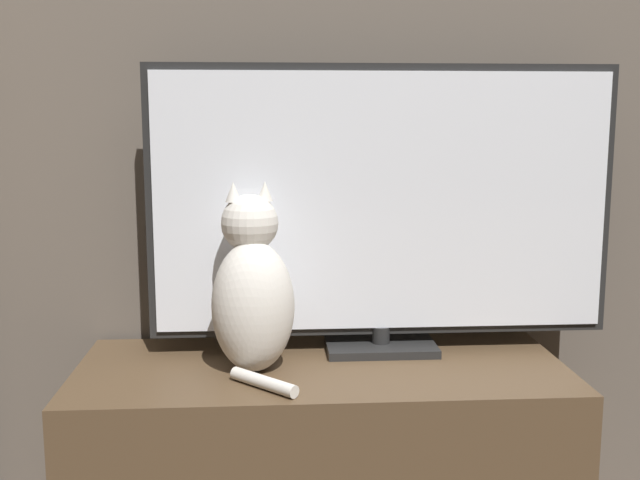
{
  "coord_description": "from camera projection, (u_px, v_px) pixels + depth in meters",
  "views": [
    {
      "loc": [
        -0.12,
        -0.73,
        1.06
      ],
      "look_at": [
        -0.0,
        0.98,
        0.78
      ],
      "focal_mm": 42.0,
      "sensor_mm": 36.0,
      "label": 1
    }
  ],
  "objects": [
    {
      "name": "wall_back",
      "position": [
        314.0,
        23.0,
        1.9
      ],
      "size": [
        4.8,
        0.05,
        2.6
      ],
      "color": "#60564C",
      "rests_on": "ground_plane"
    },
    {
      "name": "cat",
      "position": [
        252.0,
        292.0,
        1.68
      ],
      "size": [
        0.22,
        0.3,
        0.43
      ],
      "rotation": [
        0.0,
        0.0,
        0.19
      ],
      "color": "silver",
      "rests_on": "tv_stand"
    },
    {
      "name": "tv",
      "position": [
        382.0,
        207.0,
        1.8
      ],
      "size": [
        1.12,
        0.16,
        0.7
      ],
      "color": "black",
      "rests_on": "tv_stand"
    },
    {
      "name": "tv_stand",
      "position": [
        322.0,
        464.0,
        1.78
      ],
      "size": [
        1.14,
        0.48,
        0.49
      ],
      "color": "brown",
      "rests_on": "ground_plane"
    }
  ]
}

